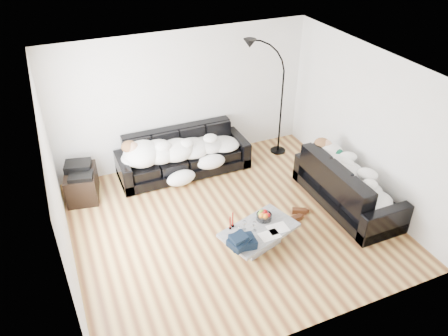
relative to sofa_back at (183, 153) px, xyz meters
name	(u,v)px	position (x,y,z in m)	size (l,w,h in m)	color
ground	(231,223)	(0.21, -1.77, -0.41)	(5.00, 5.00, 0.00)	brown
wall_back	(183,99)	(0.21, 0.48, 0.89)	(5.00, 0.02, 2.60)	silver
wall_left	(57,195)	(-2.29, -1.77, 0.89)	(0.02, 4.50, 2.60)	silver
wall_right	(367,125)	(2.71, -1.77, 0.89)	(0.02, 4.50, 2.60)	silver
ceiling	(233,72)	(0.21, -1.77, 2.19)	(5.00, 5.00, 0.00)	white
sofa_back	(183,153)	(0.00, 0.00, 0.00)	(2.49, 0.86, 0.81)	black
sofa_right	(348,184)	(2.25, -2.09, 0.02)	(2.08, 0.89, 0.84)	black
sleeper_back	(184,144)	(0.00, -0.05, 0.22)	(2.10, 0.73, 0.42)	white
sleeper_right	(350,173)	(2.25, -2.09, 0.23)	(1.78, 0.75, 0.44)	white
teal_cushion	(326,152)	(2.19, -1.45, 0.31)	(0.36, 0.30, 0.20)	#0A4C32
coffee_table	(259,237)	(0.38, -2.44, -0.24)	(1.15, 0.67, 0.33)	#939699
fruit_bowl	(264,215)	(0.55, -2.26, 0.00)	(0.24, 0.24, 0.15)	white
wine_glass_a	(244,225)	(0.17, -2.35, 0.01)	(0.07, 0.07, 0.16)	white
wine_glass_b	(240,231)	(0.05, -2.45, 0.01)	(0.07, 0.07, 0.16)	white
wine_glass_c	(254,226)	(0.29, -2.44, 0.01)	(0.07, 0.07, 0.17)	white
candle_left	(230,223)	(-0.03, -2.26, 0.04)	(0.04, 0.04, 0.22)	maroon
candle_right	(233,220)	(0.03, -2.23, 0.06)	(0.05, 0.05, 0.26)	maroon
newspaper_a	(278,228)	(0.64, -2.54, -0.07)	(0.31, 0.24, 0.01)	silver
newspaper_b	(270,235)	(0.45, -2.63, -0.07)	(0.30, 0.22, 0.01)	silver
navy_jacket	(240,237)	(-0.05, -2.67, 0.10)	(0.38, 0.32, 0.19)	black
shoes	(297,215)	(1.29, -2.08, -0.36)	(0.41, 0.30, 0.09)	#472311
av_cabinet	(82,184)	(-1.92, -0.06, -0.15)	(0.52, 0.75, 0.52)	black
stereo	(79,169)	(-1.92, -0.06, 0.18)	(0.44, 0.34, 0.13)	black
floor_lamp	(281,104)	(2.06, -0.04, 0.67)	(0.78, 0.31, 2.15)	black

